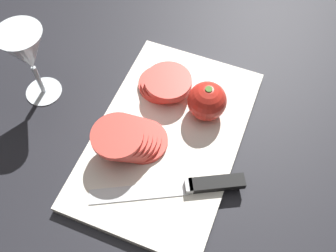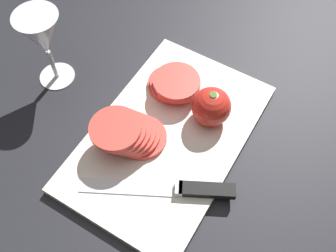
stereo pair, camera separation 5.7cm
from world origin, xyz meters
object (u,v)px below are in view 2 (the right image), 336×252
wine_glass (42,37)px  knife (189,189)px  whole_tomato (211,107)px  tomato_slice_stack_far (174,83)px  tomato_slice_stack_near (128,133)px

wine_glass → knife: 0.37m
whole_tomato → tomato_slice_stack_far: 0.09m
knife → tomato_slice_stack_far: size_ratio=2.18×
wine_glass → whole_tomato: (0.06, -0.31, -0.06)m
wine_glass → tomato_slice_stack_far: bearing=-69.8°
wine_glass → tomato_slice_stack_near: 0.23m
whole_tomato → knife: bearing=-165.7°
knife → whole_tomato: bearing=-103.3°
tomato_slice_stack_far → wine_glass: bearing=110.2°
whole_tomato → knife: 0.15m
wine_glass → whole_tomato: 0.32m
tomato_slice_stack_near → tomato_slice_stack_far: size_ratio=1.07×
knife → tomato_slice_stack_far: (0.17, 0.12, 0.01)m
tomato_slice_stack_far → whole_tomato: bearing=-104.1°
tomato_slice_stack_near → wine_glass: bearing=75.3°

